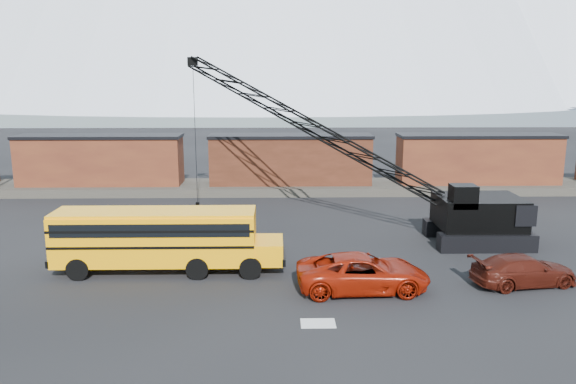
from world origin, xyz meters
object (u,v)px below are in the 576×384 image
Objects in this scene: school_bus at (163,238)px; red_pickup at (363,273)px; maroon_suv at (524,270)px; crawler_crane at (312,127)px.

school_bus reaches higher than red_pickup.
maroon_suv is at bearing -88.72° from red_pickup.
maroon_suv is 0.24× the size of crawler_crane.
school_bus is 12.89m from crawler_crane.
red_pickup is 0.29× the size of crawler_crane.
red_pickup reaches higher than maroon_suv.
maroon_suv is (17.48, -2.19, -1.06)m from school_bus.
crawler_crane is at bearing 48.11° from school_bus.
school_bus is 17.65m from maroon_suv.
school_bus is 0.55× the size of crawler_crane.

